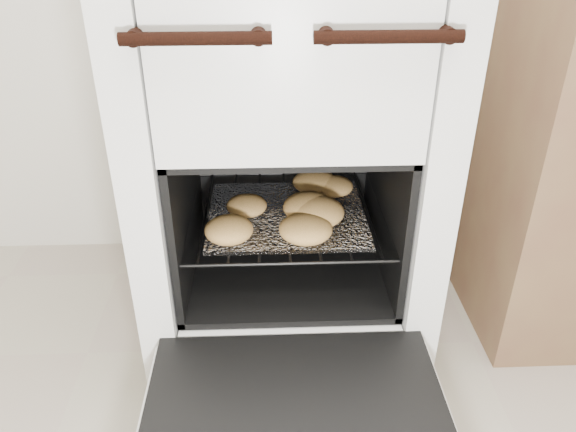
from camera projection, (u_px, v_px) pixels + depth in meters
name	position (u px, v px, depth m)	size (l,w,h in m)	color
stove	(285.00, 165.00, 1.32)	(0.62, 0.70, 0.96)	silver
oven_door	(297.00, 423.00, 0.99)	(0.56, 0.44, 0.04)	black
oven_rack	(287.00, 212.00, 1.30)	(0.46, 0.44, 0.01)	black
foil_sheet	(287.00, 215.00, 1.28)	(0.35, 0.31, 0.01)	white
baked_rolls	(298.00, 208.00, 1.25)	(0.36, 0.38, 0.06)	tan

